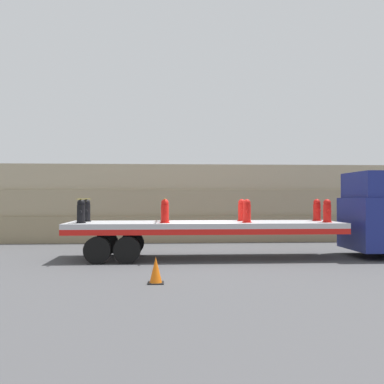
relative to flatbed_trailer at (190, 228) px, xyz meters
name	(u,v)px	position (x,y,z in m)	size (l,w,h in m)	color
ground_plane	(205,258)	(0.57, 0.00, -1.13)	(120.00, 120.00, 0.00)	#474749
rock_cliff	(193,203)	(0.57, 7.20, 0.88)	(60.00, 3.30, 4.02)	gray
flatbed_trailer	(190,228)	(0.00, 0.00, 0.00)	(10.25, 2.57, 1.37)	#B2B2B7
fire_hydrant_black_near_0	(81,212)	(-3.95, -0.54, 0.66)	(0.36, 0.53, 0.86)	black
fire_hydrant_black_far_0	(87,211)	(-3.95, 0.54, 0.66)	(0.36, 0.53, 0.86)	black
fire_hydrant_red_near_1	(165,211)	(-0.94, -0.54, 0.66)	(0.36, 0.53, 0.86)	red
fire_hydrant_red_far_1	(165,210)	(-0.94, 0.54, 0.66)	(0.36, 0.53, 0.86)	red
fire_hydrant_red_near_2	(247,211)	(2.08, -0.54, 0.66)	(0.36, 0.53, 0.86)	red
fire_hydrant_red_far_2	(242,210)	(2.08, 0.54, 0.66)	(0.36, 0.53, 0.86)	red
fire_hydrant_red_near_3	(327,211)	(5.09, -0.54, 0.66)	(0.36, 0.53, 0.86)	red
fire_hydrant_red_far_3	(317,210)	(5.09, 0.54, 0.66)	(0.36, 0.53, 0.86)	red
cargo_strap_rear	(84,199)	(-3.95, 0.00, 1.11)	(0.05, 2.66, 0.01)	yellow
cargo_strap_middle	(165,199)	(-0.94, 0.00, 1.11)	(0.05, 2.66, 0.01)	yellow
traffic_cone	(156,270)	(-1.16, -4.65, -0.78)	(0.43, 0.43, 0.71)	black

